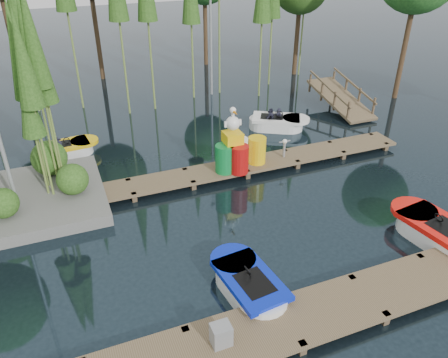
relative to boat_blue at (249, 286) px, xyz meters
name	(u,v)px	position (x,y,z in m)	size (l,w,h in m)	color
ground_plane	(215,221)	(0.32, 3.15, -0.25)	(90.00, 90.00, 0.00)	#1A2830
near_dock	(288,323)	(0.32, -1.35, -0.02)	(18.00, 1.50, 0.50)	brown
far_dock	(216,172)	(1.32, 5.65, -0.02)	(15.00, 1.20, 0.50)	brown
lamp_rear	(210,10)	(4.32, 14.15, 4.01)	(0.30, 0.30, 7.25)	gray
ramp	(340,98)	(9.32, 9.65, 0.34)	(1.50, 3.94, 1.49)	brown
boat_blue	(249,286)	(0.00, 0.00, 0.00)	(1.43, 2.68, 0.87)	white
boat_red	(438,233)	(5.81, -0.12, 0.03)	(1.69, 3.05, 0.97)	white
boat_yellow_far	(66,149)	(-3.51, 9.45, 0.00)	(2.49, 1.32, 1.20)	white
boat_white_far	(277,123)	(5.38, 8.72, 0.03)	(2.88, 2.34, 1.25)	white
utility_cabinet	(221,335)	(-1.25, -1.35, 0.30)	(0.41, 0.35, 0.50)	gray
yellow_barrel	(257,150)	(2.90, 5.65, 0.54)	(0.65, 0.65, 0.98)	yellow
drum_cluster	(234,152)	(1.93, 5.49, 0.73)	(1.34, 1.22, 2.31)	#0D7832
seagull_post	(284,145)	(4.03, 5.65, 0.54)	(0.45, 0.25, 0.73)	gray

